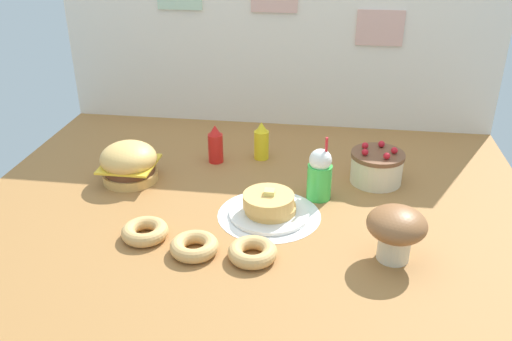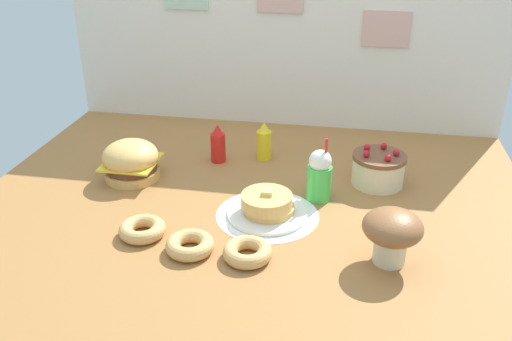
# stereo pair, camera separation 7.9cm
# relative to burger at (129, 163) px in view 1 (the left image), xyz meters

# --- Properties ---
(ground_plane) EXTENTS (2.47, 2.00, 0.02)m
(ground_plane) POSITION_rel_burger_xyz_m (0.61, -0.15, -0.10)
(ground_plane) COLOR #9E6B38
(back_wall) EXTENTS (2.47, 0.04, 1.05)m
(back_wall) POSITION_rel_burger_xyz_m (0.61, 0.84, 0.44)
(back_wall) COLOR silver
(back_wall) RESTS_ON ground_plane
(doily_mat) EXTENTS (0.44, 0.44, 0.00)m
(doily_mat) POSITION_rel_burger_xyz_m (0.69, -0.23, -0.09)
(doily_mat) COLOR white
(doily_mat) RESTS_ON ground_plane
(burger) EXTENTS (0.26, 0.26, 0.19)m
(burger) POSITION_rel_burger_xyz_m (0.00, 0.00, 0.00)
(burger) COLOR #DBA859
(burger) RESTS_ON ground_plane
(pancake_stack) EXTENTS (0.34, 0.34, 0.12)m
(pancake_stack) POSITION_rel_burger_xyz_m (0.69, -0.23, -0.04)
(pancake_stack) COLOR white
(pancake_stack) RESTS_ON doily_mat
(layer_cake) EXTENTS (0.25, 0.25, 0.18)m
(layer_cake) POSITION_rel_burger_xyz_m (1.15, 0.15, -0.01)
(layer_cake) COLOR beige
(layer_cake) RESTS_ON ground_plane
(ketchup_bottle) EXTENTS (0.08, 0.08, 0.20)m
(ketchup_bottle) POSITION_rel_burger_xyz_m (0.36, 0.26, 0.00)
(ketchup_bottle) COLOR red
(ketchup_bottle) RESTS_ON ground_plane
(mustard_bottle) EXTENTS (0.08, 0.08, 0.20)m
(mustard_bottle) POSITION_rel_burger_xyz_m (0.58, 0.33, 0.00)
(mustard_bottle) COLOR yellow
(mustard_bottle) RESTS_ON ground_plane
(cream_soda_cup) EXTENTS (0.11, 0.11, 0.30)m
(cream_soda_cup) POSITION_rel_burger_xyz_m (0.89, -0.05, 0.03)
(cream_soda_cup) COLOR green
(cream_soda_cup) RESTS_ON ground_plane
(donut_pink_glaze) EXTENTS (0.19, 0.19, 0.06)m
(donut_pink_glaze) POSITION_rel_burger_xyz_m (0.23, -0.47, -0.06)
(donut_pink_glaze) COLOR tan
(donut_pink_glaze) RESTS_ON ground_plane
(donut_chocolate) EXTENTS (0.19, 0.19, 0.06)m
(donut_chocolate) POSITION_rel_burger_xyz_m (0.45, -0.54, -0.06)
(donut_chocolate) COLOR tan
(donut_chocolate) RESTS_ON ground_plane
(donut_vanilla) EXTENTS (0.19, 0.19, 0.06)m
(donut_vanilla) POSITION_rel_burger_xyz_m (0.67, -0.55, -0.06)
(donut_vanilla) COLOR tan
(donut_vanilla) RESTS_ON ground_plane
(mushroom_stool) EXTENTS (0.22, 0.22, 0.21)m
(mushroom_stool) POSITION_rel_burger_xyz_m (1.18, -0.47, 0.04)
(mushroom_stool) COLOR beige
(mushroom_stool) RESTS_ON ground_plane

